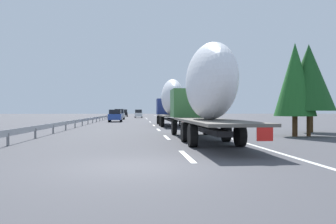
% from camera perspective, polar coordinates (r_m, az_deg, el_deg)
% --- Properties ---
extents(ground_plane, '(260.00, 260.00, 0.00)m').
position_cam_1_polar(ground_plane, '(49.69, -5.29, -1.67)').
color(ground_plane, '#424247').
extents(lane_stripe_0, '(3.20, 0.20, 0.01)m').
position_cam_1_polar(lane_stripe_0, '(11.90, 3.29, -7.67)').
color(lane_stripe_0, white).
rests_on(lane_stripe_0, ground_plane).
extents(lane_stripe_1, '(3.20, 0.20, 0.01)m').
position_cam_1_polar(lane_stripe_1, '(20.16, -0.24, -4.43)').
color(lane_stripe_1, white).
rests_on(lane_stripe_1, ground_plane).
extents(lane_stripe_2, '(3.20, 0.20, 0.01)m').
position_cam_1_polar(lane_stripe_2, '(28.22, -1.68, -3.10)').
color(lane_stripe_2, white).
rests_on(lane_stripe_2, ground_plane).
extents(lane_stripe_3, '(3.20, 0.20, 0.01)m').
position_cam_1_polar(lane_stripe_3, '(36.63, -2.49, -2.34)').
color(lane_stripe_3, white).
rests_on(lane_stripe_3, ground_plane).
extents(lane_stripe_4, '(3.20, 0.20, 0.01)m').
position_cam_1_polar(lane_stripe_4, '(47.89, -3.14, -1.74)').
color(lane_stripe_4, white).
rests_on(lane_stripe_4, ground_plane).
extents(lane_stripe_5, '(3.20, 0.20, 0.01)m').
position_cam_1_polar(lane_stripe_5, '(64.70, -3.68, -1.23)').
color(lane_stripe_5, white).
rests_on(lane_stripe_5, ground_plane).
extents(lane_stripe_6, '(3.20, 0.20, 0.01)m').
position_cam_1_polar(lane_stripe_6, '(76.63, -3.92, -1.00)').
color(lane_stripe_6, white).
rests_on(lane_stripe_6, ground_plane).
extents(lane_stripe_7, '(3.20, 0.20, 0.01)m').
position_cam_1_polar(lane_stripe_7, '(70.72, -3.82, -1.10)').
color(lane_stripe_7, white).
rests_on(lane_stripe_7, ground_plane).
extents(lane_stripe_8, '(3.20, 0.20, 0.01)m').
position_cam_1_polar(lane_stripe_8, '(77.74, -3.94, -0.98)').
color(lane_stripe_8, white).
rests_on(lane_stripe_8, ground_plane).
extents(edge_line_right, '(110.00, 0.20, 0.01)m').
position_cam_1_polar(edge_line_right, '(54.96, 0.46, -1.48)').
color(edge_line_right, white).
rests_on(edge_line_right, ground_plane).
extents(truck_lead, '(13.05, 2.55, 4.91)m').
position_cam_1_polar(truck_lead, '(35.27, 0.54, 2.00)').
color(truck_lead, navy).
rests_on(truck_lead, ground_plane).
extents(truck_trailing, '(14.29, 2.55, 4.95)m').
position_cam_1_polar(truck_trailing, '(17.53, 6.47, 3.73)').
color(truck_trailing, '#387038').
rests_on(truck_trailing, ground_plane).
extents(car_silver_hatch, '(4.62, 1.87, 1.96)m').
position_cam_1_polar(car_silver_hatch, '(62.93, -8.44, -0.39)').
color(car_silver_hatch, '#ADB2B7').
rests_on(car_silver_hatch, ground_plane).
extents(car_white_van, '(4.17, 1.79, 1.90)m').
position_cam_1_polar(car_white_van, '(76.86, -5.16, -0.29)').
color(car_white_van, white).
rests_on(car_white_van, ground_plane).
extents(car_black_suv, '(4.07, 1.85, 1.99)m').
position_cam_1_polar(car_black_suv, '(92.10, -7.62, -0.19)').
color(car_black_suv, black).
rests_on(car_black_suv, ground_plane).
extents(car_blue_sedan, '(4.39, 1.88, 1.80)m').
position_cam_1_polar(car_blue_sedan, '(49.08, -9.15, -0.62)').
color(car_blue_sedan, '#28479E').
rests_on(car_blue_sedan, ground_plane).
extents(road_sign, '(0.10, 0.90, 2.93)m').
position_cam_1_polar(road_sign, '(60.46, 1.08, 0.60)').
color(road_sign, gray).
rests_on(road_sign, ground_plane).
extents(tree_0, '(2.61, 2.61, 5.98)m').
position_cam_1_polar(tree_0, '(22.44, 21.22, 5.29)').
color(tree_0, '#472D19').
rests_on(tree_0, ground_plane).
extents(tree_1, '(3.36, 3.36, 5.11)m').
position_cam_1_polar(tree_1, '(61.84, 5.24, 1.76)').
color(tree_1, '#472D19').
rests_on(tree_1, ground_plane).
extents(tree_2, '(3.07, 3.07, 6.75)m').
position_cam_1_polar(tree_2, '(90.61, 1.38, 1.83)').
color(tree_2, '#472D19').
rests_on(tree_2, ground_plane).
extents(tree_3, '(3.56, 3.56, 5.49)m').
position_cam_1_polar(tree_3, '(64.35, 3.46, 1.96)').
color(tree_3, '#472D19').
rests_on(tree_3, ground_plane).
extents(tree_4, '(3.12, 3.12, 6.12)m').
position_cam_1_polar(tree_4, '(27.38, 23.58, 5.20)').
color(tree_4, '#472D19').
rests_on(tree_4, ground_plane).
extents(tree_5, '(3.23, 3.23, 5.92)m').
position_cam_1_polar(tree_5, '(22.99, 23.29, 5.53)').
color(tree_5, '#472D19').
rests_on(tree_5, ground_plane).
extents(guardrail_median, '(94.00, 0.10, 0.76)m').
position_cam_1_polar(guardrail_median, '(53.02, -11.79, -0.93)').
color(guardrail_median, '#9EA0A5').
rests_on(guardrail_median, ground_plane).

